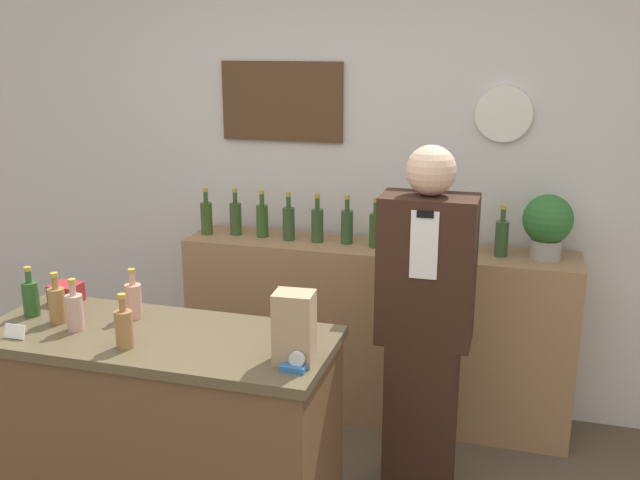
{
  "coord_description": "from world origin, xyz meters",
  "views": [
    {
      "loc": [
        0.98,
        -1.91,
        2.06
      ],
      "look_at": [
        0.1,
        1.09,
        1.2
      ],
      "focal_mm": 40.0,
      "sensor_mm": 36.0,
      "label": 1
    }
  ],
  "objects_px": {
    "shopkeeper": "(424,328)",
    "paper_bag": "(294,327)",
    "potted_plant": "(548,223)",
    "tape_dispenser": "(295,365)"
  },
  "relations": [
    {
      "from": "shopkeeper",
      "to": "potted_plant",
      "type": "distance_m",
      "value": 0.92
    },
    {
      "from": "paper_bag",
      "to": "tape_dispenser",
      "type": "relative_size",
      "value": 2.94
    },
    {
      "from": "paper_bag",
      "to": "tape_dispenser",
      "type": "bearing_deg",
      "value": -70.84
    },
    {
      "from": "paper_bag",
      "to": "tape_dispenser",
      "type": "xyz_separation_m",
      "value": [
        0.02,
        -0.07,
        -0.11
      ]
    },
    {
      "from": "tape_dispenser",
      "to": "shopkeeper",
      "type": "bearing_deg",
      "value": 67.07
    },
    {
      "from": "shopkeeper",
      "to": "paper_bag",
      "type": "bearing_deg",
      "value": -116.31
    },
    {
      "from": "shopkeeper",
      "to": "potted_plant",
      "type": "relative_size",
      "value": 4.96
    },
    {
      "from": "shopkeeper",
      "to": "tape_dispenser",
      "type": "distance_m",
      "value": 0.9
    },
    {
      "from": "potted_plant",
      "to": "tape_dispenser",
      "type": "distance_m",
      "value": 1.74
    },
    {
      "from": "potted_plant",
      "to": "tape_dispenser",
      "type": "xyz_separation_m",
      "value": [
        -0.86,
        -1.49,
        -0.21
      ]
    }
  ]
}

